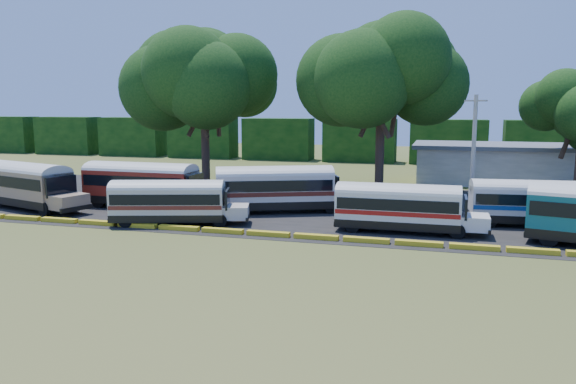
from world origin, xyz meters
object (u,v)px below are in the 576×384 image
(bus_beige, at_px, (25,182))
(bus_cream_west, at_px, (171,200))
(bus_red, at_px, (144,182))
(tree_west, at_px, (204,74))
(bus_white_red, at_px, (401,205))

(bus_beige, relative_size, bus_cream_west, 1.19)
(bus_red, bearing_deg, tree_west, 91.64)
(bus_cream_west, distance_m, tree_west, 20.16)
(bus_beige, relative_size, bus_white_red, 1.19)
(bus_beige, xyz_separation_m, tree_west, (8.50, 14.87, 8.83))
(bus_beige, bearing_deg, bus_cream_west, 7.23)
(tree_west, bearing_deg, bus_red, -89.27)
(bus_white_red, distance_m, tree_west, 26.91)
(bus_red, distance_m, bus_white_red, 20.23)
(bus_beige, height_order, bus_white_red, bus_beige)
(tree_west, bearing_deg, bus_white_red, -37.39)
(bus_beige, xyz_separation_m, bus_white_red, (28.61, -0.50, -0.31))
(bus_cream_west, bearing_deg, bus_beige, 153.70)
(bus_red, height_order, tree_west, tree_west)
(bus_beige, height_order, bus_red, bus_beige)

